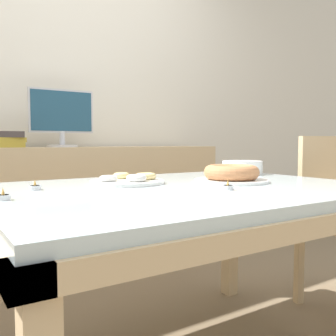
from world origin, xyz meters
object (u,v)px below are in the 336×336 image
(computer_monitor, at_px, (62,118))
(tealight_near_front, at_px, (3,197))
(cake_chocolate_round, at_px, (231,174))
(tealight_right_edge, at_px, (35,187))
(book_stack, at_px, (4,139))
(tealight_centre, at_px, (228,187))
(plate_stack, at_px, (242,167))
(pastry_platter, at_px, (128,180))

(computer_monitor, relative_size, tealight_near_front, 10.60)
(cake_chocolate_round, xyz_separation_m, tealight_right_edge, (-0.76, 0.18, -0.02))
(book_stack, xyz_separation_m, tealight_centre, (0.49, -1.47, -0.17))
(book_stack, bearing_deg, tealight_near_front, -99.46)
(plate_stack, bearing_deg, pastry_platter, -173.59)
(plate_stack, distance_m, tealight_right_edge, 1.08)
(book_stack, xyz_separation_m, tealight_right_edge, (-0.08, -1.11, -0.17))
(cake_chocolate_round, relative_size, tealight_right_edge, 7.83)
(cake_chocolate_round, xyz_separation_m, pastry_platter, (-0.39, 0.19, -0.02))
(computer_monitor, bearing_deg, cake_chocolate_round, -76.02)
(computer_monitor, xyz_separation_m, tealight_right_edge, (-0.44, -1.10, -0.32))
(tealight_near_front, height_order, tealight_right_edge, same)
(cake_chocolate_round, relative_size, plate_stack, 1.49)
(computer_monitor, distance_m, tealight_near_front, 1.45)
(computer_monitor, relative_size, tealight_right_edge, 10.60)
(book_stack, distance_m, tealight_right_edge, 1.12)
(plate_stack, distance_m, tealight_near_front, 1.25)
(computer_monitor, distance_m, book_stack, 0.39)
(computer_monitor, relative_size, cake_chocolate_round, 1.35)
(computer_monitor, bearing_deg, plate_stack, -57.82)
(tealight_near_front, bearing_deg, plate_stack, 12.78)
(computer_monitor, xyz_separation_m, cake_chocolate_round, (0.32, -1.29, -0.29))
(book_stack, relative_size, tealight_right_edge, 6.12)
(pastry_platter, height_order, tealight_right_edge, pastry_platter)
(tealight_near_front, height_order, tealight_centre, same)
(pastry_platter, relative_size, tealight_right_edge, 7.54)
(cake_chocolate_round, bearing_deg, tealight_near_front, -179.43)
(computer_monitor, bearing_deg, tealight_near_front, -113.95)
(tealight_centre, bearing_deg, tealight_near_front, 166.02)
(plate_stack, bearing_deg, tealight_near_front, -167.22)
(cake_chocolate_round, distance_m, pastry_platter, 0.43)
(cake_chocolate_round, bearing_deg, tealight_right_edge, 166.60)
(computer_monitor, distance_m, cake_chocolate_round, 1.36)
(cake_chocolate_round, bearing_deg, plate_stack, 39.75)
(book_stack, xyz_separation_m, cake_chocolate_round, (0.68, -1.29, -0.15))
(book_stack, distance_m, cake_chocolate_round, 1.46)
(book_stack, xyz_separation_m, tealight_near_front, (-0.22, -1.30, -0.17))
(plate_stack, height_order, tealight_right_edge, plate_stack)
(book_stack, height_order, cake_chocolate_round, book_stack)
(computer_monitor, relative_size, pastry_platter, 1.41)
(tealight_centre, bearing_deg, book_stack, 108.51)
(tealight_near_front, bearing_deg, computer_monitor, 66.05)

